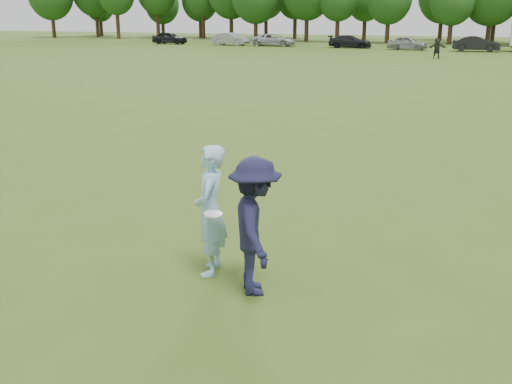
% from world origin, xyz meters
% --- Properties ---
extents(ground, '(200.00, 200.00, 0.00)m').
position_xyz_m(ground, '(0.00, 0.00, 0.00)').
color(ground, '#3B5618').
rests_on(ground, ground).
extents(thrower, '(0.64, 0.82, 1.99)m').
position_xyz_m(thrower, '(-1.10, 0.29, 0.99)').
color(thrower, '#97C8EA').
rests_on(thrower, ground).
extents(defender, '(1.23, 1.46, 1.96)m').
position_xyz_m(defender, '(-0.25, -0.09, 0.98)').
color(defender, '#181936').
rests_on(defender, ground).
extents(player_far_d, '(1.71, 1.05, 1.76)m').
position_xyz_m(player_far_d, '(-1.27, 47.61, 0.88)').
color(player_far_d, black).
rests_on(player_far_d, ground).
extents(car_a, '(4.41, 1.81, 1.50)m').
position_xyz_m(car_a, '(-34.60, 61.42, 0.75)').
color(car_a, black).
rests_on(car_a, ground).
extents(car_b, '(4.63, 2.05, 1.48)m').
position_xyz_m(car_b, '(-26.20, 61.12, 0.74)').
color(car_b, gray).
rests_on(car_b, ground).
extents(car_c, '(5.21, 2.55, 1.42)m').
position_xyz_m(car_c, '(-20.74, 61.39, 0.71)').
color(car_c, '#A9A9AE').
rests_on(car_c, ground).
extents(car_d, '(4.89, 2.27, 1.38)m').
position_xyz_m(car_d, '(-11.57, 60.67, 0.69)').
color(car_d, black).
rests_on(car_d, ground).
extents(car_e, '(4.23, 1.92, 1.41)m').
position_xyz_m(car_e, '(-5.11, 59.22, 0.70)').
color(car_e, gray).
rests_on(car_e, ground).
extents(car_f, '(4.70, 1.84, 1.52)m').
position_xyz_m(car_f, '(1.75, 58.65, 0.76)').
color(car_f, black).
rests_on(car_f, ground).
extents(disc_in_play, '(0.28, 0.28, 0.05)m').
position_xyz_m(disc_in_play, '(-0.91, -0.02, 1.06)').
color(disc_in_play, white).
rests_on(disc_in_play, ground).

